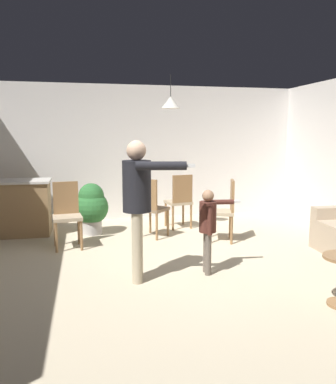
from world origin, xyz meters
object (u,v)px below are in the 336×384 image
object	(u,v)px
dining_chair_near_wall	(67,212)
dining_chair_spare	(180,199)
dining_chair_by_counter	(225,208)
dining_chair_centre_back	(151,206)
person_child	(208,222)
potted_plant_corner	(92,206)
kitchen_counter	(13,208)
person_adult	(138,195)

from	to	relation	value
dining_chair_near_wall	dining_chair_spare	bearing A→B (deg)	-164.26
dining_chair_by_counter	dining_chair_centre_back	distance (m)	1.22
person_child	dining_chair_by_counter	distance (m)	1.55
potted_plant_corner	dining_chair_centre_back	bearing A→B (deg)	-24.90
kitchen_counter	person_adult	bearing A→B (deg)	-54.69
dining_chair_by_counter	kitchen_counter	bearing A→B (deg)	89.14
person_child	potted_plant_corner	bearing A→B (deg)	-143.68
person_adult	potted_plant_corner	size ratio (longest dim) A/B	1.85
kitchen_counter	dining_chair_near_wall	distance (m)	1.32
potted_plant_corner	person_child	bearing A→B (deg)	-59.09
person_child	dining_chair_near_wall	world-z (taller)	person_child
person_child	dining_chair_near_wall	xyz separation A→B (m)	(-1.75, 1.56, -0.11)
person_child	dining_chair_spare	size ratio (longest dim) A/B	1.05
person_adult	dining_chair_by_counter	world-z (taller)	person_adult
dining_chair_centre_back	dining_chair_spare	world-z (taller)	same
person_child	potted_plant_corner	size ratio (longest dim) A/B	1.18
dining_chair_near_wall	dining_chair_centre_back	xyz separation A→B (m)	(1.35, 0.27, 0.00)
kitchen_counter	potted_plant_corner	size ratio (longest dim) A/B	1.41
dining_chair_near_wall	potted_plant_corner	world-z (taller)	dining_chair_near_wall
person_adult	person_child	xyz separation A→B (m)	(0.87, 0.05, -0.37)
person_adult	potted_plant_corner	distance (m)	2.44
kitchen_counter	dining_chair_centre_back	xyz separation A→B (m)	(2.27, -0.66, 0.07)
dining_chair_near_wall	potted_plant_corner	xyz separation A→B (m)	(0.38, 0.72, -0.05)
kitchen_counter	dining_chair_centre_back	world-z (taller)	dining_chair_centre_back
person_adult	dining_chair_near_wall	world-z (taller)	person_adult
dining_chair_centre_back	potted_plant_corner	xyz separation A→B (m)	(-0.96, 0.45, -0.05)
kitchen_counter	potted_plant_corner	distance (m)	1.33
dining_chair_near_wall	person_adult	bearing A→B (deg)	111.99
dining_chair_by_counter	dining_chair_spare	world-z (taller)	same
kitchen_counter	dining_chair_by_counter	xyz separation A→B (m)	(3.40, -1.13, 0.07)
potted_plant_corner	kitchen_counter	bearing A→B (deg)	170.71
dining_chair_by_counter	dining_chair_near_wall	world-z (taller)	same
dining_chair_centre_back	potted_plant_corner	size ratio (longest dim) A/B	1.12
person_child	dining_chair_centre_back	bearing A→B (deg)	-162.20
dining_chair_spare	dining_chair_centre_back	bearing A→B (deg)	-148.95
person_adult	person_child	distance (m)	0.95
dining_chair_spare	potted_plant_corner	bearing A→B (deg)	173.89
kitchen_counter	dining_chair_near_wall	xyz separation A→B (m)	(0.93, -0.93, 0.07)
dining_chair_near_wall	person_child	bearing A→B (deg)	131.69
dining_chair_near_wall	potted_plant_corner	distance (m)	0.82
person_adult	dining_chair_centre_back	bearing A→B (deg)	176.32
dining_chair_spare	potted_plant_corner	distance (m)	1.60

